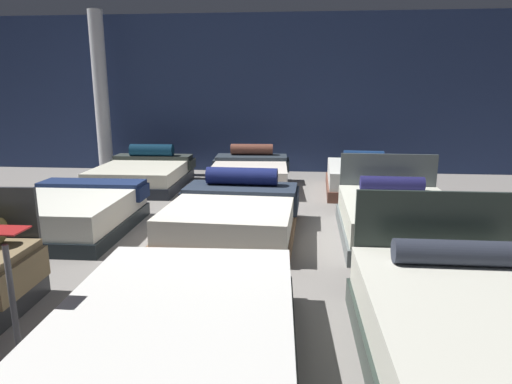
{
  "coord_description": "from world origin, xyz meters",
  "views": [
    {
      "loc": [
        0.81,
        -5.63,
        1.87
      ],
      "look_at": [
        0.32,
        -0.09,
        0.57
      ],
      "focal_mm": 31.05,
      "sensor_mm": 36.0,
      "label": 1
    }
  ],
  "objects_px": {
    "bed_6": "(143,174)",
    "price_sign": "(14,314)",
    "bed_4": "(234,215)",
    "bed_2": "(488,337)",
    "bed_5": "(399,219)",
    "bed_7": "(250,175)",
    "bed_8": "(366,179)",
    "support_pillar": "(101,95)",
    "bed_1": "(178,334)",
    "bed_3": "(72,213)"
  },
  "relations": [
    {
      "from": "bed_6",
      "to": "price_sign",
      "type": "bearing_deg",
      "value": -80.33
    },
    {
      "from": "bed_4",
      "to": "bed_6",
      "type": "relative_size",
      "value": 1.01
    },
    {
      "from": "bed_2",
      "to": "bed_5",
      "type": "distance_m",
      "value": 2.8
    },
    {
      "from": "bed_2",
      "to": "bed_7",
      "type": "xyz_separation_m",
      "value": [
        -2.14,
        5.56,
        -0.01
      ]
    },
    {
      "from": "bed_7",
      "to": "bed_8",
      "type": "xyz_separation_m",
      "value": [
        2.18,
        -0.11,
        -0.01
      ]
    },
    {
      "from": "bed_2",
      "to": "bed_4",
      "type": "relative_size",
      "value": 0.99
    },
    {
      "from": "bed_8",
      "to": "bed_5",
      "type": "bearing_deg",
      "value": -86.91
    },
    {
      "from": "bed_6",
      "to": "support_pillar",
      "type": "relative_size",
      "value": 0.61
    },
    {
      "from": "bed_5",
      "to": "bed_7",
      "type": "height_order",
      "value": "bed_5"
    },
    {
      "from": "bed_5",
      "to": "bed_8",
      "type": "distance_m",
      "value": 2.64
    },
    {
      "from": "bed_5",
      "to": "price_sign",
      "type": "distance_m",
      "value": 4.37
    },
    {
      "from": "bed_6",
      "to": "bed_8",
      "type": "xyz_separation_m",
      "value": [
        4.29,
        -0.09,
        0.01
      ]
    },
    {
      "from": "bed_1",
      "to": "bed_6",
      "type": "distance_m",
      "value": 6.03
    },
    {
      "from": "bed_2",
      "to": "bed_3",
      "type": "relative_size",
      "value": 1.1
    },
    {
      "from": "bed_5",
      "to": "bed_1",
      "type": "bearing_deg",
      "value": -124.66
    },
    {
      "from": "bed_3",
      "to": "bed_6",
      "type": "bearing_deg",
      "value": 89.45
    },
    {
      "from": "bed_2",
      "to": "bed_6",
      "type": "xyz_separation_m",
      "value": [
        -4.25,
        5.54,
        -0.03
      ]
    },
    {
      "from": "bed_4",
      "to": "bed_6",
      "type": "height_order",
      "value": "bed_4"
    },
    {
      "from": "bed_3",
      "to": "bed_5",
      "type": "xyz_separation_m",
      "value": [
        4.29,
        0.1,
        0.0
      ]
    },
    {
      "from": "bed_5",
      "to": "bed_6",
      "type": "height_order",
      "value": "bed_5"
    },
    {
      "from": "bed_4",
      "to": "support_pillar",
      "type": "bearing_deg",
      "value": 133.26
    },
    {
      "from": "bed_7",
      "to": "support_pillar",
      "type": "distance_m",
      "value": 3.9
    },
    {
      "from": "bed_4",
      "to": "bed_5",
      "type": "relative_size",
      "value": 1.04
    },
    {
      "from": "bed_1",
      "to": "bed_2",
      "type": "xyz_separation_m",
      "value": [
        2.06,
        0.08,
        0.04
      ]
    },
    {
      "from": "bed_1",
      "to": "bed_8",
      "type": "height_order",
      "value": "bed_8"
    },
    {
      "from": "bed_2",
      "to": "support_pillar",
      "type": "bearing_deg",
      "value": 129.39
    },
    {
      "from": "bed_7",
      "to": "support_pillar",
      "type": "relative_size",
      "value": 0.58
    },
    {
      "from": "bed_7",
      "to": "bed_8",
      "type": "distance_m",
      "value": 2.18
    },
    {
      "from": "bed_8",
      "to": "support_pillar",
      "type": "bearing_deg",
      "value": 169.23
    },
    {
      "from": "bed_1",
      "to": "bed_7",
      "type": "bearing_deg",
      "value": 88.82
    },
    {
      "from": "bed_5",
      "to": "price_sign",
      "type": "height_order",
      "value": "price_sign"
    },
    {
      "from": "bed_7",
      "to": "bed_8",
      "type": "bearing_deg",
      "value": -5.45
    },
    {
      "from": "bed_5",
      "to": "bed_2",
      "type": "bearing_deg",
      "value": -89.44
    },
    {
      "from": "bed_3",
      "to": "bed_8",
      "type": "height_order",
      "value": "bed_8"
    },
    {
      "from": "bed_3",
      "to": "bed_7",
      "type": "height_order",
      "value": "bed_7"
    },
    {
      "from": "bed_3",
      "to": "bed_7",
      "type": "xyz_separation_m",
      "value": [
        2.1,
        2.86,
        0.01
      ]
    },
    {
      "from": "bed_2",
      "to": "bed_5",
      "type": "height_order",
      "value": "bed_2"
    },
    {
      "from": "bed_2",
      "to": "bed_3",
      "type": "xyz_separation_m",
      "value": [
        -4.25,
        2.7,
        -0.02
      ]
    },
    {
      "from": "bed_1",
      "to": "bed_3",
      "type": "distance_m",
      "value": 3.53
    },
    {
      "from": "bed_7",
      "to": "bed_4",
      "type": "bearing_deg",
      "value": -91.04
    },
    {
      "from": "bed_2",
      "to": "support_pillar",
      "type": "height_order",
      "value": "support_pillar"
    },
    {
      "from": "bed_4",
      "to": "price_sign",
      "type": "height_order",
      "value": "price_sign"
    },
    {
      "from": "bed_5",
      "to": "support_pillar",
      "type": "distance_m",
      "value": 7.02
    },
    {
      "from": "bed_3",
      "to": "bed_4",
      "type": "bearing_deg",
      "value": 1.81
    },
    {
      "from": "bed_1",
      "to": "support_pillar",
      "type": "height_order",
      "value": "support_pillar"
    },
    {
      "from": "bed_8",
      "to": "price_sign",
      "type": "distance_m",
      "value": 6.45
    },
    {
      "from": "bed_1",
      "to": "bed_2",
      "type": "distance_m",
      "value": 2.06
    },
    {
      "from": "bed_6",
      "to": "support_pillar",
      "type": "xyz_separation_m",
      "value": [
        -1.28,
        1.26,
        1.51
      ]
    },
    {
      "from": "bed_2",
      "to": "bed_3",
      "type": "bearing_deg",
      "value": 147.81
    },
    {
      "from": "bed_5",
      "to": "bed_6",
      "type": "xyz_separation_m",
      "value": [
        -4.3,
        2.74,
        -0.01
      ]
    }
  ]
}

